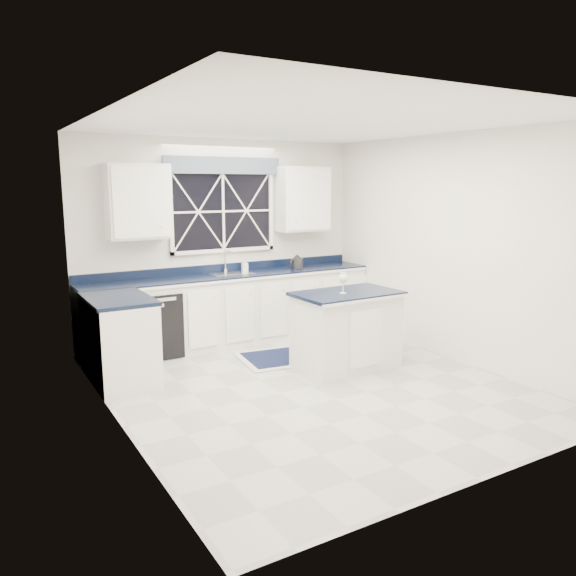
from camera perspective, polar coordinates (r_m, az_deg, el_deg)
ground at (r=6.04m, az=2.46°, el=-9.92°), size 4.50×4.50×0.00m
back_wall at (r=7.68m, az=-6.68°, el=4.77°), size 4.00×0.10×2.70m
base_cabinets at (r=7.28m, az=-7.42°, el=-2.75°), size 3.99×1.60×0.90m
countertop at (r=7.47m, az=-5.67°, el=1.30°), size 3.98×0.64×0.04m
dishwasher at (r=7.18m, az=-13.59°, el=-3.46°), size 0.60×0.58×0.82m
window at (r=7.61m, az=-6.61°, el=8.35°), size 1.65×0.09×1.26m
upper_cabinets at (r=7.49m, az=-6.24°, el=8.86°), size 3.10×0.34×0.90m
faucet at (r=7.61m, az=-6.32°, el=2.83°), size 0.05×0.20×0.30m
island at (r=6.54m, az=5.95°, el=-4.24°), size 1.22×0.75×0.90m
rug at (r=7.02m, az=0.65°, el=-6.88°), size 1.45×0.99×0.02m
kettle at (r=7.92m, az=0.92°, el=2.69°), size 0.27×0.21×0.20m
wine_glass at (r=6.32m, az=5.62°, el=0.92°), size 0.10×0.10×0.24m
soap_bottle at (r=7.69m, az=-4.41°, el=2.36°), size 0.08×0.08×0.17m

